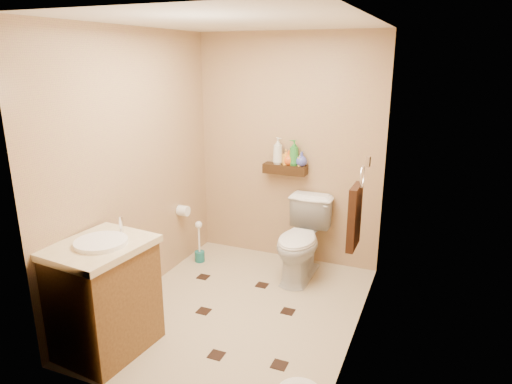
% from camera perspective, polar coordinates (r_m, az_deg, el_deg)
% --- Properties ---
extents(ground, '(2.50, 2.50, 0.00)m').
position_cam_1_polar(ground, '(4.17, -2.07, -14.55)').
color(ground, '#BCAC89').
rests_on(ground, ground).
extents(wall_back, '(2.00, 0.04, 2.40)m').
position_cam_1_polar(wall_back, '(4.82, 4.00, 5.16)').
color(wall_back, tan).
rests_on(wall_back, ground).
extents(wall_front, '(2.00, 0.04, 2.40)m').
position_cam_1_polar(wall_front, '(2.66, -13.65, -4.90)').
color(wall_front, tan).
rests_on(wall_front, ground).
extents(wall_left, '(0.04, 2.50, 2.40)m').
position_cam_1_polar(wall_left, '(4.20, -14.77, 2.91)').
color(wall_left, tan).
rests_on(wall_left, ground).
extents(wall_right, '(0.04, 2.50, 2.40)m').
position_cam_1_polar(wall_right, '(3.41, 13.19, -0.12)').
color(wall_right, tan).
rests_on(wall_right, ground).
extents(ceiling, '(2.00, 2.50, 0.02)m').
position_cam_1_polar(ceiling, '(3.57, -2.50, 20.53)').
color(ceiling, silver).
rests_on(ceiling, wall_back).
extents(wall_shelf, '(0.46, 0.14, 0.10)m').
position_cam_1_polar(wall_shelf, '(4.79, 3.65, 2.87)').
color(wall_shelf, '#351F0E').
rests_on(wall_shelf, wall_back).
extents(floor_accents, '(1.29, 1.25, 0.01)m').
position_cam_1_polar(floor_accents, '(4.12, -1.89, -14.92)').
color(floor_accents, black).
rests_on(floor_accents, ground).
extents(toilet, '(0.45, 0.78, 0.79)m').
position_cam_1_polar(toilet, '(4.59, 5.70, -6.01)').
color(toilet, white).
rests_on(toilet, ground).
extents(vanity, '(0.65, 0.76, 1.00)m').
position_cam_1_polar(vanity, '(3.65, -18.41, -12.22)').
color(vanity, brown).
rests_on(vanity, ground).
extents(toilet_brush, '(0.11, 0.11, 0.46)m').
position_cam_1_polar(toilet_brush, '(5.02, -7.09, -6.89)').
color(toilet_brush, '#1B6C6C').
rests_on(toilet_brush, ground).
extents(towel_ring, '(0.12, 0.30, 0.76)m').
position_cam_1_polar(towel_ring, '(3.73, 12.29, -2.70)').
color(towel_ring, silver).
rests_on(towel_ring, wall_right).
extents(toilet_paper, '(0.12, 0.11, 0.12)m').
position_cam_1_polar(toilet_paper, '(4.84, -9.08, -2.32)').
color(toilet_paper, white).
rests_on(toilet_paper, wall_left).
extents(bottle_a, '(0.15, 0.15, 0.28)m').
position_cam_1_polar(bottle_a, '(4.77, 2.75, 5.18)').
color(bottle_a, silver).
rests_on(bottle_a, wall_shelf).
extents(bottle_b, '(0.10, 0.10, 0.16)m').
position_cam_1_polar(bottle_b, '(4.76, 3.78, 4.39)').
color(bottle_b, gold).
rests_on(bottle_b, wall_shelf).
extents(bottle_c, '(0.13, 0.13, 0.15)m').
position_cam_1_polar(bottle_c, '(4.75, 4.15, 4.31)').
color(bottle_c, '#DC5819').
rests_on(bottle_c, wall_shelf).
extents(bottle_d, '(0.14, 0.14, 0.27)m').
position_cam_1_polar(bottle_d, '(4.72, 4.78, 4.93)').
color(bottle_d, '#2B8231').
rests_on(bottle_d, wall_shelf).
extents(bottle_e, '(0.09, 0.09, 0.15)m').
position_cam_1_polar(bottle_e, '(4.71, 5.59, 4.13)').
color(bottle_e, '#F6C352').
rests_on(bottle_e, wall_shelf).
extents(bottle_f, '(0.16, 0.16, 0.15)m').
position_cam_1_polar(bottle_f, '(4.71, 5.71, 4.14)').
color(bottle_f, '#4750B3').
rests_on(bottle_f, wall_shelf).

